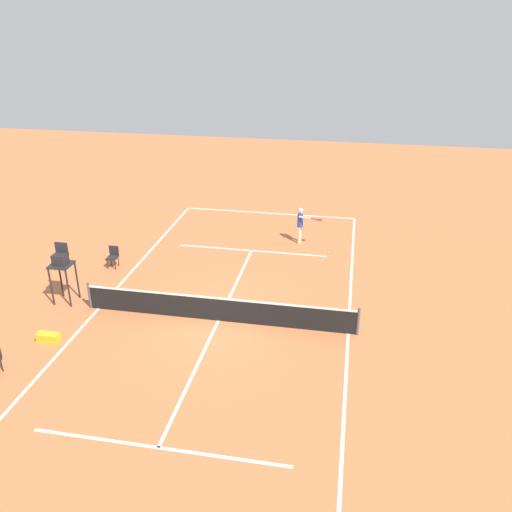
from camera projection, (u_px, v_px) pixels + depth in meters
ground_plane at (218, 321)px, 19.41m from camera, size 60.00×60.00×0.00m
court_lines at (218, 320)px, 19.40m from camera, size 9.51×23.10×0.01m
tennis_net at (218, 309)px, 19.20m from camera, size 10.11×0.10×1.07m
player_serving at (301, 222)px, 25.43m from camera, size 1.26×0.81×1.79m
tennis_ball at (328, 252)px, 24.82m from camera, size 0.07×0.07×0.07m
umpire_chair at (61, 264)px, 20.05m from camera, size 0.80×0.80×2.41m
courtside_chair_mid at (113, 256)px, 23.25m from camera, size 0.44×0.46×0.95m
equipment_bag at (48, 337)px, 18.14m from camera, size 0.76×0.32×0.30m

